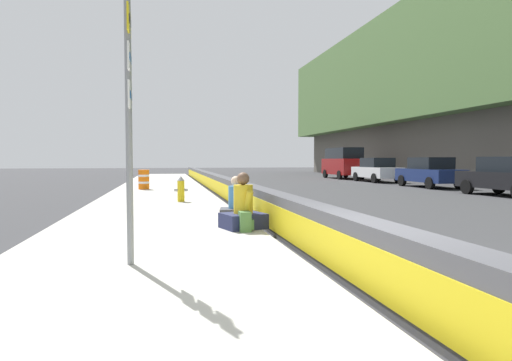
% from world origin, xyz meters
% --- Properties ---
extents(ground_plane, '(160.00, 160.00, 0.00)m').
position_xyz_m(ground_plane, '(0.00, 0.00, 0.00)').
color(ground_plane, '#353538').
rests_on(ground_plane, ground).
extents(sidewalk_strip, '(80.00, 4.40, 0.14)m').
position_xyz_m(sidewalk_strip, '(0.00, 2.65, 0.07)').
color(sidewalk_strip, '#B5B2A8').
rests_on(sidewalk_strip, ground_plane).
extents(jersey_barrier, '(76.00, 0.45, 0.85)m').
position_xyz_m(jersey_barrier, '(0.00, 0.00, 0.42)').
color(jersey_barrier, '#47474C').
rests_on(jersey_barrier, ground_plane).
extents(route_sign_post, '(0.44, 0.09, 3.60)m').
position_xyz_m(route_sign_post, '(1.44, 2.86, 2.23)').
color(route_sign_post, gray).
rests_on(route_sign_post, sidewalk_strip).
extents(fire_hydrant, '(0.26, 0.46, 0.88)m').
position_xyz_m(fire_hydrant, '(10.35, 1.88, 0.59)').
color(fire_hydrant, gold).
rests_on(fire_hydrant, sidewalk_strip).
extents(seated_person_foreground, '(0.93, 1.01, 1.17)m').
position_xyz_m(seated_person_foreground, '(4.21, 0.80, 0.51)').
color(seated_person_foreground, '#23284C').
rests_on(seated_person_foreground, sidewalk_strip).
extents(seated_person_middle, '(0.75, 0.85, 1.05)m').
position_xyz_m(seated_person_middle, '(5.44, 0.76, 0.47)').
color(seated_person_middle, '#424247').
rests_on(seated_person_middle, sidewalk_strip).
extents(backpack, '(0.32, 0.28, 0.40)m').
position_xyz_m(backpack, '(3.80, 0.83, 0.33)').
color(backpack, '#4C7A3D').
rests_on(backpack, sidewalk_strip).
extents(construction_barrel, '(0.54, 0.54, 0.95)m').
position_xyz_m(construction_barrel, '(16.97, 3.43, 0.62)').
color(construction_barrel, orange).
rests_on(construction_barrel, sidewalk_strip).
extents(parked_car_third, '(4.56, 2.06, 1.71)m').
position_xyz_m(parked_car_third, '(11.28, -12.07, 0.86)').
color(parked_car_third, black).
rests_on(parked_car_third, ground_plane).
extents(parked_car_fourth, '(4.54, 2.02, 1.71)m').
position_xyz_m(parked_car_fourth, '(17.35, -12.30, 0.86)').
color(parked_car_fourth, navy).
rests_on(parked_car_fourth, ground_plane).
extents(parked_car_midline, '(4.51, 1.96, 1.71)m').
position_xyz_m(parked_car_midline, '(23.54, -12.24, 0.86)').
color(parked_car_midline, silver).
rests_on(parked_car_midline, ground_plane).
extents(parked_car_far, '(5.13, 2.16, 2.56)m').
position_xyz_m(parked_car_far, '(29.22, -12.14, 1.35)').
color(parked_car_far, maroon).
rests_on(parked_car_far, ground_plane).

